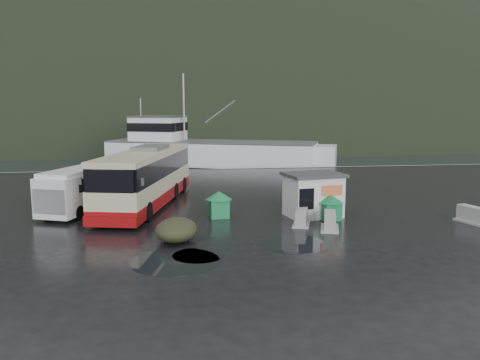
{
  "coord_description": "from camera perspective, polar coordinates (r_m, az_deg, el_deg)",
  "views": [
    {
      "loc": [
        -2.16,
        -23.32,
        5.68
      ],
      "look_at": [
        1.32,
        2.17,
        1.7
      ],
      "focal_mm": 35.0,
      "sensor_mm": 36.0,
      "label": 1
    }
  ],
  "objects": [
    {
      "name": "waste_bin_right",
      "position": [
        24.49,
        10.87,
        -4.78
      ],
      "size": [
        1.12,
        1.12,
        1.32
      ],
      "primitive_type": null,
      "rotation": [
        0.0,
        0.0,
        0.21
      ],
      "color": "#157741",
      "rests_on": "ground"
    },
    {
      "name": "quay_edge",
      "position": [
        43.74,
        -4.89,
        1.3
      ],
      "size": [
        160.0,
        0.6,
        1.5
      ],
      "primitive_type": "cube",
      "color": "#999993",
      "rests_on": "ground"
    },
    {
      "name": "waste_bin_left",
      "position": [
        24.64,
        -2.58,
        -4.55
      ],
      "size": [
        1.09,
        1.09,
        1.38
      ],
      "primitive_type": null,
      "rotation": [
        0.0,
        0.0,
        0.1
      ],
      "color": "#157741",
      "rests_on": "ground"
    },
    {
      "name": "dome_tent",
      "position": [
        20.56,
        -7.74,
        -7.33
      ],
      "size": [
        2.16,
        2.74,
        0.98
      ],
      "primitive_type": null,
      "rotation": [
        0.0,
        0.0,
        -0.16
      ],
      "color": "#2E2F1C",
      "rests_on": "ground"
    },
    {
      "name": "puddles",
      "position": [
        21.7,
        2.3,
        -6.38
      ],
      "size": [
        11.29,
        13.43,
        0.01
      ],
      "color": "black",
      "rests_on": "ground"
    },
    {
      "name": "jersey_barrier_b",
      "position": [
        22.59,
        10.87,
        -5.93
      ],
      "size": [
        1.28,
        1.81,
        0.82
      ],
      "primitive_type": null,
      "rotation": [
        0.0,
        0.0,
        -0.31
      ],
      "color": "#999993",
      "rests_on": "ground"
    },
    {
      "name": "jersey_barrier_a",
      "position": [
        23.18,
        7.49,
        -5.47
      ],
      "size": [
        1.25,
        1.72,
        0.77
      ],
      "primitive_type": null,
      "rotation": [
        0.0,
        0.0,
        -0.35
      ],
      "color": "#999993",
      "rests_on": "ground"
    },
    {
      "name": "white_van",
      "position": [
        27.35,
        -18.66,
        -3.66
      ],
      "size": [
        4.0,
        6.21,
        2.45
      ],
      "primitive_type": null,
      "rotation": [
        0.0,
        0.0,
        -0.37
      ],
      "color": "silver",
      "rests_on": "ground"
    },
    {
      "name": "ground",
      "position": [
        24.1,
        -2.43,
        -4.85
      ],
      "size": [
        160.0,
        160.0,
        0.0
      ],
      "primitive_type": "plane",
      "color": "black",
      "rests_on": "ground"
    },
    {
      "name": "coach_bus",
      "position": [
        28.23,
        -11.19,
        -2.98
      ],
      "size": [
        5.71,
        12.57,
        3.45
      ],
      "primitive_type": null,
      "rotation": [
        0.0,
        0.0,
        -0.23
      ],
      "color": "#C0B691",
      "rests_on": "ground"
    },
    {
      "name": "harbor_water",
      "position": [
        133.46,
        -6.9,
        6.29
      ],
      "size": [
        300.0,
        180.0,
        0.02
      ],
      "primitive_type": "cube",
      "color": "black",
      "rests_on": "ground"
    },
    {
      "name": "jersey_barrier_c",
      "position": [
        26.15,
        26.44,
        -4.69
      ],
      "size": [
        1.25,
        1.81,
        0.82
      ],
      "primitive_type": null,
      "rotation": [
        0.0,
        0.0,
        0.28
      ],
      "color": "#999993",
      "rests_on": "ground"
    },
    {
      "name": "fishing_trawler",
      "position": [
        52.26,
        -3.53,
        2.54
      ],
      "size": [
        27.5,
        15.71,
        10.9
      ],
      "primitive_type": null,
      "rotation": [
        0.0,
        0.0,
        -0.38
      ],
      "color": "silver",
      "rests_on": "ground"
    },
    {
      "name": "headland",
      "position": [
        273.65,
        -5.29,
        7.57
      ],
      "size": [
        780.0,
        540.0,
        570.0
      ],
      "primitive_type": "ellipsoid",
      "color": "black",
      "rests_on": "ground"
    },
    {
      "name": "ticket_kiosk",
      "position": [
        25.15,
        8.85,
        -4.36
      ],
      "size": [
        3.31,
        2.75,
        2.3
      ],
      "primitive_type": null,
      "rotation": [
        0.0,
        0.0,
        0.19
      ],
      "color": "silver",
      "rests_on": "ground"
    }
  ]
}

